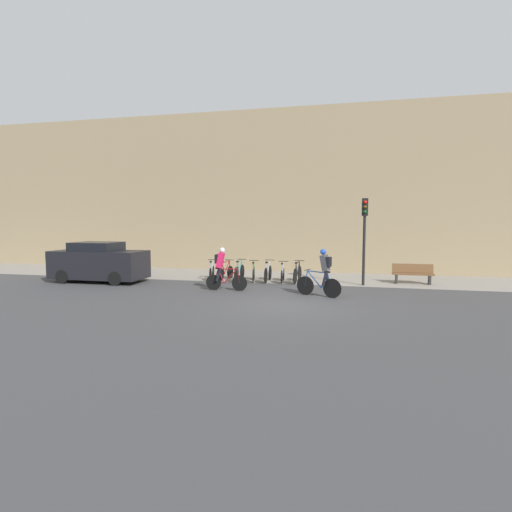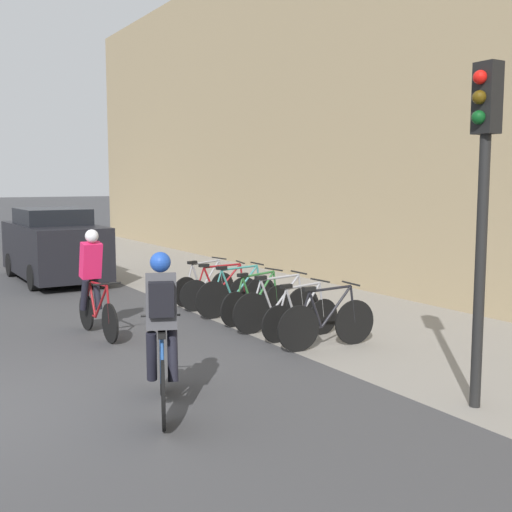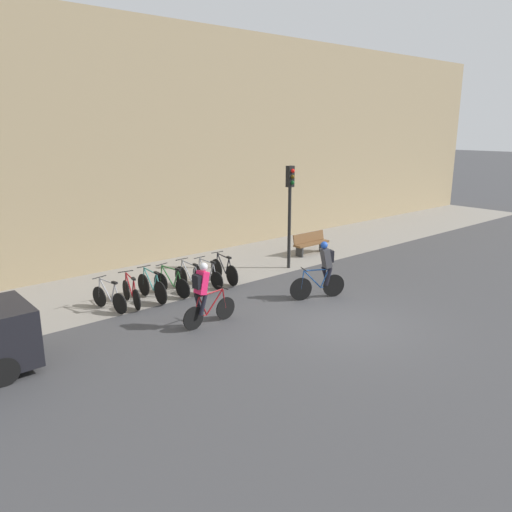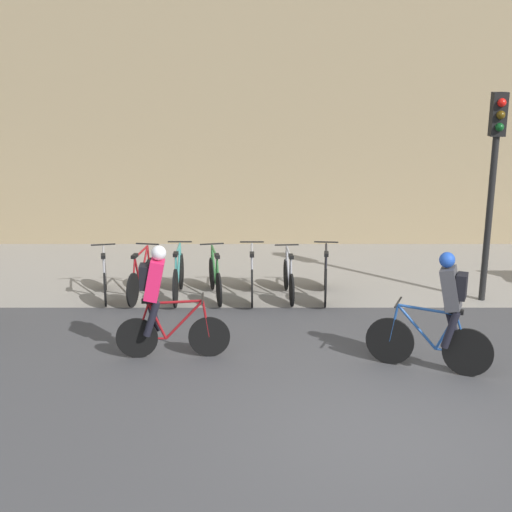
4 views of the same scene
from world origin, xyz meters
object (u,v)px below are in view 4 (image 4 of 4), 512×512
(parked_bike_1, at_px, (142,278))
(parked_bike_5, at_px, (290,278))
(cyclist_grey, at_px, (444,310))
(parked_bike_3, at_px, (216,278))
(parked_bike_0, at_px, (106,278))
(parked_bike_2, at_px, (179,276))
(parked_bike_4, at_px, (253,277))
(parked_bike_6, at_px, (326,277))
(traffic_light_pole, at_px, (495,160))
(cyclist_pink, at_px, (160,298))

(parked_bike_1, bearing_deg, parked_bike_5, 0.01)
(cyclist_grey, xyz_separation_m, parked_bike_3, (-3.43, 3.28, -0.56))
(parked_bike_0, xyz_separation_m, parked_bike_2, (1.38, 0.00, 0.03))
(parked_bike_0, relative_size, parked_bike_4, 0.88)
(parked_bike_1, relative_size, parked_bike_6, 0.96)
(cyclist_grey, xyz_separation_m, parked_bike_6, (-1.35, 3.28, -0.53))
(parked_bike_1, bearing_deg, cyclist_grey, -34.25)
(parked_bike_2, xyz_separation_m, parked_bike_6, (2.77, 0.00, -0.00))
(parked_bike_3, bearing_deg, cyclist_grey, -43.73)
(cyclist_grey, xyz_separation_m, parked_bike_4, (-2.74, 3.28, -0.53))
(parked_bike_0, bearing_deg, parked_bike_4, -0.00)
(cyclist_grey, bearing_deg, parked_bike_3, 136.27)
(parked_bike_2, xyz_separation_m, parked_bike_5, (2.08, -0.00, -0.04))
(parked_bike_3, bearing_deg, parked_bike_0, 179.98)
(parked_bike_1, relative_size, parked_bike_5, 1.05)
(parked_bike_4, relative_size, traffic_light_pole, 0.46)
(parked_bike_1, xyz_separation_m, parked_bike_2, (0.69, 0.00, 0.03))
(parked_bike_3, distance_m, parked_bike_6, 2.08)
(parked_bike_4, bearing_deg, parked_bike_2, 179.99)
(cyclist_grey, bearing_deg, parked_bike_0, 149.23)
(parked_bike_1, bearing_deg, parked_bike_4, 0.02)
(parked_bike_0, distance_m, parked_bike_2, 1.39)
(parked_bike_6, height_order, traffic_light_pole, traffic_light_pole)
(parked_bike_2, distance_m, parked_bike_3, 0.70)
(parked_bike_0, height_order, parked_bike_2, parked_bike_2)
(parked_bike_2, height_order, parked_bike_5, parked_bike_2)
(parked_bike_2, distance_m, traffic_light_pole, 6.12)
(parked_bike_4, distance_m, parked_bike_6, 1.39)
(traffic_light_pole, bearing_deg, parked_bike_4, 177.89)
(parked_bike_3, height_order, traffic_light_pole, traffic_light_pole)
(parked_bike_2, bearing_deg, parked_bike_6, 0.01)
(cyclist_grey, xyz_separation_m, traffic_light_pole, (1.58, 3.12, 1.68))
(parked_bike_1, distance_m, parked_bike_2, 0.69)
(traffic_light_pole, bearing_deg, parked_bike_1, 178.59)
(cyclist_grey, xyz_separation_m, parked_bike_1, (-4.82, 3.28, -0.56))
(parked_bike_0, xyz_separation_m, parked_bike_1, (0.69, -0.00, 0.00))
(cyclist_pink, xyz_separation_m, cyclist_grey, (4.10, -0.51, -0.00))
(cyclist_pink, height_order, parked_bike_0, cyclist_pink)
(parked_bike_4, height_order, parked_bike_5, parked_bike_4)
(cyclist_grey, height_order, parked_bike_5, cyclist_grey)
(parked_bike_0, bearing_deg, cyclist_grey, -30.77)
(parked_bike_1, distance_m, parked_bike_3, 1.39)
(parked_bike_2, xyz_separation_m, traffic_light_pole, (5.70, -0.16, 2.22))
(parked_bike_6, bearing_deg, cyclist_pink, -134.78)
(parked_bike_6, bearing_deg, parked_bike_2, -179.99)
(parked_bike_5, xyz_separation_m, parked_bike_6, (0.69, 0.00, 0.03))
(parked_bike_6, bearing_deg, parked_bike_4, -179.97)
(cyclist_pink, distance_m, parked_bike_0, 3.16)
(parked_bike_3, bearing_deg, parked_bike_2, 179.94)
(parked_bike_3, bearing_deg, traffic_light_pole, -1.81)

